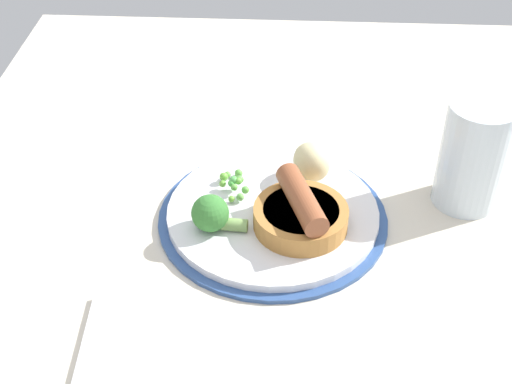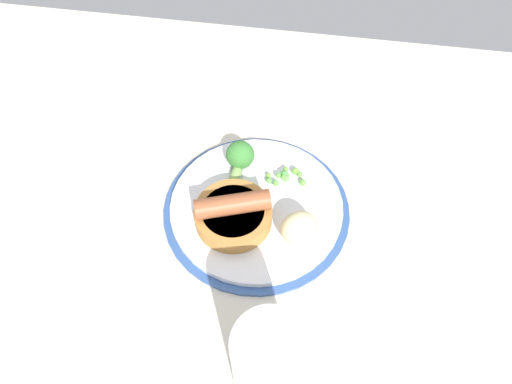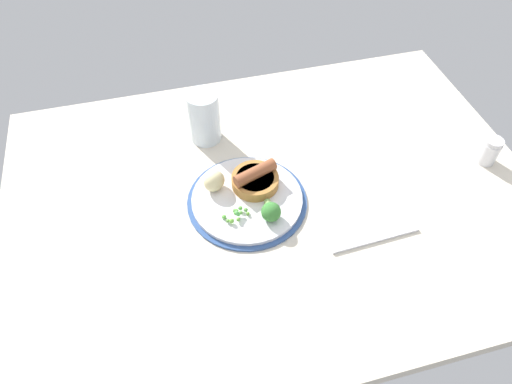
{
  "view_description": "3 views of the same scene",
  "coord_description": "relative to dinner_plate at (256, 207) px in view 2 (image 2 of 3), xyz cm",
  "views": [
    {
      "loc": [
        -51.67,
        -0.59,
        52.78
      ],
      "look_at": [
        5.32,
        2.5,
        7.2
      ],
      "focal_mm": 50.0,
      "sensor_mm": 36.0,
      "label": 1
    },
    {
      "loc": [
        11.1,
        -31.87,
        53.34
      ],
      "look_at": [
        5.78,
        1.43,
        6.06
      ],
      "focal_mm": 32.0,
      "sensor_mm": 36.0,
      "label": 2
    },
    {
      "loc": [
        18.96,
        57.69,
        75.31
      ],
      "look_at": [
        4.41,
        2.05,
        7.06
      ],
      "focal_mm": 32.0,
      "sensor_mm": 36.0,
      "label": 3
    }
  ],
  "objects": [
    {
      "name": "drinking_glass",
      "position": [
        4.52,
        -20.87,
        5.5
      ],
      "size": [
        7.02,
        7.02,
        12.14
      ],
      "primitive_type": "cylinder",
      "color": "silver",
      "rests_on": "dining_table"
    },
    {
      "name": "dinner_plate",
      "position": [
        0.0,
        0.0,
        0.0
      ],
      "size": [
        24.37,
        24.37,
        1.4
      ],
      "color": "#2D4C84",
      "rests_on": "dining_table"
    },
    {
      "name": "potato_chunk_0",
      "position": [
        5.79,
        -4.02,
        3.01
      ],
      "size": [
        5.95,
        5.73,
        4.35
      ],
      "primitive_type": "ellipsoid",
      "rotation": [
        0.0,
        0.0,
        3.72
      ],
      "color": "beige",
      "rests_on": "dinner_plate"
    },
    {
      "name": "dining_table",
      "position": [
        -5.94,
        -0.74,
        -2.07
      ],
      "size": [
        110.0,
        80.0,
        3.0
      ],
      "primitive_type": "cube",
      "color": "beige",
      "rests_on": "ground"
    },
    {
      "name": "fork",
      "position": [
        -21.32,
        15.18,
        -0.27
      ],
      "size": [
        18.05,
        2.39,
        0.6
      ],
      "primitive_type": "cube",
      "rotation": [
        0.0,
        0.0,
        0.04
      ],
      "color": "silver",
      "rests_on": "dining_table"
    },
    {
      "name": "sausage_pudding",
      "position": [
        -2.45,
        -2.9,
        2.51
      ],
      "size": [
        9.69,
        9.69,
        4.79
      ],
      "rotation": [
        0.0,
        0.0,
        0.34
      ],
      "color": "#AD7538",
      "rests_on": "dinner_plate"
    },
    {
      "name": "broccoli_floret_far",
      "position": [
        -3.23,
        6.06,
        2.67
      ],
      "size": [
        3.87,
        5.77,
        3.87
      ],
      "rotation": [
        0.0,
        0.0,
        1.49
      ],
      "color": "#387A33",
      "rests_on": "dinner_plate"
    },
    {
      "name": "pea_pile",
      "position": [
        3.25,
        4.35,
        1.76
      ],
      "size": [
        5.46,
        3.43,
        1.78
      ],
      "color": "#66A939",
      "rests_on": "dinner_plate"
    }
  ]
}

